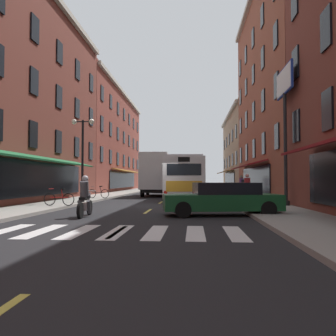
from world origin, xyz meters
The scene contains 16 objects.
ground_plane centered at (0.00, 0.00, -0.05)m, with size 34.80×80.00×0.10m, color black.
lane_centre_dashes centered at (0.00, -0.25, 0.00)m, with size 0.14×73.90×0.01m.
crosswalk_near centered at (0.00, -10.00, 0.00)m, with size 7.10×2.80×0.01m.
sidewalk_left centered at (-5.90, 0.00, 0.07)m, with size 3.00×80.00×0.14m, color gray.
sidewalk_right centered at (5.90, 0.00, 0.07)m, with size 3.00×80.00×0.14m, color gray.
billboard_sign centered at (7.05, -1.07, 5.75)m, with size 0.40×2.89×7.37m.
transit_bus centered at (1.42, 6.78, 1.62)m, with size 2.92×12.25×3.07m.
box_truck centered at (-1.31, 12.26, 1.99)m, with size 2.61×7.73×3.86m.
sedan_near centered at (3.36, -5.23, 0.70)m, with size 4.99×2.43×1.37m.
sedan_mid centered at (-1.32, 21.75, 0.70)m, with size 1.99×4.26×1.38m.
motorcycle_rider centered at (-2.19, -6.14, 0.71)m, with size 0.62×2.07×1.66m.
bicycle_near centered at (-4.96, 5.62, 0.50)m, with size 1.70×0.48×0.91m.
bicycle_mid centered at (-4.88, -2.13, 0.50)m, with size 1.71×0.48×0.91m.
pedestrian_near centered at (5.37, 1.23, 1.05)m, with size 0.51×0.48×1.72m.
pedestrian_mid centered at (6.24, 9.78, 1.05)m, with size 0.36×0.36×1.77m.
street_lamp_twin centered at (-4.64, 0.87, 2.97)m, with size 1.42×0.32×5.11m.
Camera 1 is at (2.14, -19.55, 1.45)m, focal length 36.43 mm.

